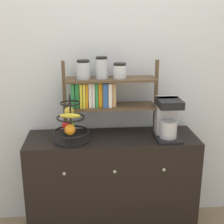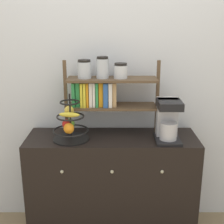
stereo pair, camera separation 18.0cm
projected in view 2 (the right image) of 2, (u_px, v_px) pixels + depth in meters
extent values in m
cube|color=silver|center=(112.00, 67.00, 2.44)|extent=(7.00, 0.05, 2.60)
cube|color=black|center=(112.00, 185.00, 2.46)|extent=(1.28, 0.41, 0.81)
sphere|color=#B2AD8C|center=(62.00, 172.00, 2.19)|extent=(0.02, 0.02, 0.02)
sphere|color=#B2AD8C|center=(112.00, 172.00, 2.19)|extent=(0.02, 0.02, 0.02)
sphere|color=#B2AD8C|center=(162.00, 172.00, 2.19)|extent=(0.02, 0.02, 0.02)
cube|color=black|center=(167.00, 139.00, 2.28)|extent=(0.18, 0.24, 0.02)
cube|color=#B7B7BC|center=(167.00, 117.00, 2.30)|extent=(0.15, 0.10, 0.28)
cylinder|color=#B7B7BC|center=(168.00, 131.00, 2.24)|extent=(0.12, 0.12, 0.13)
cube|color=black|center=(170.00, 104.00, 2.19)|extent=(0.17, 0.19, 0.05)
cylinder|color=black|center=(71.00, 139.00, 2.29)|extent=(0.26, 0.26, 0.01)
cylinder|color=black|center=(70.00, 117.00, 2.24)|extent=(0.01, 0.01, 0.34)
torus|color=black|center=(71.00, 131.00, 2.27)|extent=(0.26, 0.26, 0.01)
torus|color=black|center=(70.00, 117.00, 2.24)|extent=(0.20, 0.20, 0.01)
torus|color=black|center=(70.00, 102.00, 2.21)|extent=(0.14, 0.14, 0.01)
sphere|color=red|center=(67.00, 124.00, 2.30)|extent=(0.07, 0.07, 0.07)
sphere|color=#6BAD33|center=(70.00, 124.00, 2.31)|extent=(0.07, 0.07, 0.07)
sphere|color=orange|center=(69.00, 128.00, 2.20)|extent=(0.08, 0.08, 0.08)
ellipsoid|color=yellow|center=(69.00, 115.00, 2.21)|extent=(0.15, 0.05, 0.04)
sphere|color=gold|center=(69.00, 110.00, 2.27)|extent=(0.07, 0.07, 0.07)
cube|color=brown|center=(66.00, 98.00, 2.35)|extent=(0.02, 0.02, 0.56)
cube|color=brown|center=(157.00, 98.00, 2.35)|extent=(0.02, 0.02, 0.56)
cube|color=brown|center=(112.00, 106.00, 2.37)|extent=(0.67, 0.20, 0.02)
cube|color=brown|center=(112.00, 79.00, 2.30)|extent=(0.67, 0.20, 0.02)
cube|color=#2D8C47|center=(74.00, 94.00, 2.34)|extent=(0.02, 0.14, 0.18)
cube|color=#2D8C47|center=(78.00, 94.00, 2.34)|extent=(0.03, 0.12, 0.18)
cube|color=yellow|center=(82.00, 94.00, 2.34)|extent=(0.02, 0.16, 0.18)
cube|color=yellow|center=(85.00, 94.00, 2.34)|extent=(0.02, 0.16, 0.18)
cube|color=orange|center=(88.00, 94.00, 2.34)|extent=(0.02, 0.14, 0.18)
cube|color=white|center=(91.00, 94.00, 2.34)|extent=(0.02, 0.13, 0.18)
cube|color=white|center=(94.00, 94.00, 2.34)|extent=(0.02, 0.13, 0.18)
cube|color=#2D8C47|center=(97.00, 94.00, 2.34)|extent=(0.02, 0.14, 0.18)
cube|color=orange|center=(101.00, 94.00, 2.34)|extent=(0.03, 0.12, 0.18)
cube|color=#2D599E|center=(106.00, 94.00, 2.34)|extent=(0.03, 0.16, 0.18)
cube|color=white|center=(110.00, 94.00, 2.34)|extent=(0.03, 0.15, 0.18)
cube|color=tan|center=(114.00, 94.00, 2.34)|extent=(0.03, 0.13, 0.18)
cylinder|color=silver|center=(84.00, 70.00, 2.28)|extent=(0.10, 0.10, 0.12)
cylinder|color=black|center=(84.00, 61.00, 2.26)|extent=(0.09, 0.09, 0.02)
cylinder|color=silver|center=(103.00, 69.00, 2.28)|extent=(0.09, 0.09, 0.14)
cylinder|color=black|center=(103.00, 58.00, 2.26)|extent=(0.08, 0.08, 0.02)
cylinder|color=silver|center=(121.00, 72.00, 2.29)|extent=(0.10, 0.10, 0.10)
cylinder|color=black|center=(121.00, 64.00, 2.27)|extent=(0.09, 0.09, 0.02)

